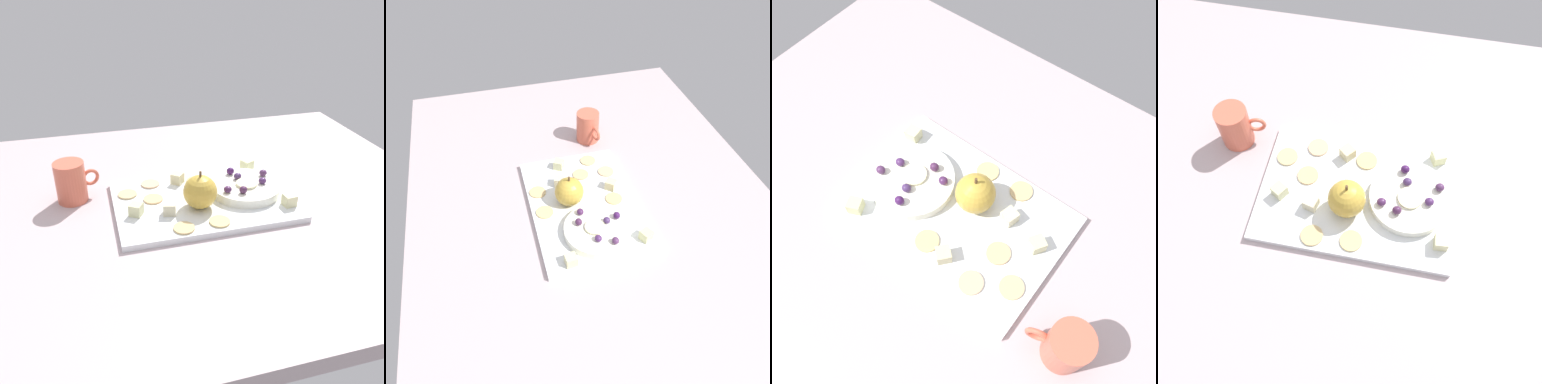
% 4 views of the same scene
% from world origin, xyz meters
% --- Properties ---
extents(table, '(1.25, 0.94, 0.03)m').
position_xyz_m(table, '(0.00, 0.00, 0.02)').
color(table, '#BCA8AC').
rests_on(table, ground).
extents(platter, '(0.39, 0.27, 0.01)m').
position_xyz_m(platter, '(0.04, -0.03, 0.04)').
color(platter, white).
rests_on(platter, table).
extents(serving_dish, '(0.16, 0.16, 0.02)m').
position_xyz_m(serving_dish, '(0.14, -0.03, 0.06)').
color(serving_dish, white).
rests_on(serving_dish, platter).
extents(apple_whole, '(0.07, 0.07, 0.07)m').
position_xyz_m(apple_whole, '(0.02, -0.06, 0.08)').
color(apple_whole, gold).
rests_on(apple_whole, platter).
extents(apple_stem, '(0.00, 0.01, 0.01)m').
position_xyz_m(apple_stem, '(0.02, -0.06, 0.13)').
color(apple_stem, brown).
rests_on(apple_stem, apple_whole).
extents(cheese_cube_0, '(0.03, 0.03, 0.03)m').
position_xyz_m(cheese_cube_0, '(-0.05, -0.07, 0.06)').
color(cheese_cube_0, beige).
rests_on(cheese_cube_0, platter).
extents(cheese_cube_1, '(0.03, 0.03, 0.03)m').
position_xyz_m(cheese_cube_1, '(-0.12, -0.06, 0.06)').
color(cheese_cube_1, beige).
rests_on(cheese_cube_1, platter).
extents(cheese_cube_2, '(0.03, 0.03, 0.03)m').
position_xyz_m(cheese_cube_2, '(0.19, 0.08, 0.06)').
color(cheese_cube_2, beige).
rests_on(cheese_cube_2, platter).
extents(cheese_cube_3, '(0.04, 0.04, 0.03)m').
position_xyz_m(cheese_cube_3, '(-0.00, 0.05, 0.06)').
color(cheese_cube_3, beige).
rests_on(cheese_cube_3, platter).
extents(cheese_cube_4, '(0.03, 0.03, 0.03)m').
position_xyz_m(cheese_cube_4, '(0.21, -0.11, 0.06)').
color(cheese_cube_4, beige).
rests_on(cheese_cube_4, platter).
extents(cracker_0, '(0.04, 0.04, 0.00)m').
position_xyz_m(cracker_0, '(0.04, -0.13, 0.05)').
color(cracker_0, '#E4C67F').
rests_on(cracker_0, platter).
extents(cracker_1, '(0.04, 0.04, 0.00)m').
position_xyz_m(cracker_1, '(-0.07, -0.01, 0.05)').
color(cracker_1, '#E0B47E').
rests_on(cracker_1, platter).
extents(cracker_2, '(0.04, 0.04, 0.00)m').
position_xyz_m(cracker_2, '(-0.12, 0.03, 0.05)').
color(cracker_2, '#D5BB83').
rests_on(cracker_2, platter).
extents(cracker_3, '(0.04, 0.04, 0.00)m').
position_xyz_m(cracker_3, '(-0.06, 0.06, 0.05)').
color(cracker_3, '#DCB58B').
rests_on(cracker_3, platter).
extents(cracker_4, '(0.04, 0.04, 0.00)m').
position_xyz_m(cracker_4, '(0.04, 0.05, 0.05)').
color(cracker_4, '#E4BF7C').
rests_on(cracker_4, platter).
extents(cracker_5, '(0.04, 0.04, 0.00)m').
position_xyz_m(cracker_5, '(-0.03, -0.14, 0.05)').
color(cracker_5, '#DCBB7C').
rests_on(cracker_5, platter).
extents(grape_0, '(0.02, 0.02, 0.01)m').
position_xyz_m(grape_0, '(0.09, -0.05, 0.08)').
color(grape_0, '#492551').
rests_on(grape_0, serving_dish).
extents(grape_1, '(0.02, 0.02, 0.02)m').
position_xyz_m(grape_1, '(0.19, -0.00, 0.08)').
color(grape_1, '#532F59').
rests_on(grape_1, serving_dish).
extents(grape_2, '(0.02, 0.02, 0.02)m').
position_xyz_m(grape_2, '(0.12, 0.03, 0.08)').
color(grape_2, '#411A53').
rests_on(grape_2, serving_dish).
extents(grape_3, '(0.02, 0.02, 0.02)m').
position_xyz_m(grape_3, '(0.13, 0.00, 0.08)').
color(grape_3, '#472E5F').
rests_on(grape_3, serving_dish).
extents(grape_4, '(0.02, 0.02, 0.02)m').
position_xyz_m(grape_4, '(0.12, -0.07, 0.08)').
color(grape_4, '#4A264B').
rests_on(grape_4, serving_dish).
extents(grape_5, '(0.02, 0.02, 0.01)m').
position_xyz_m(grape_5, '(0.18, -0.04, 0.08)').
color(grape_5, '#4C295E').
rests_on(grape_5, serving_dish).
extents(apple_slice_0, '(0.05, 0.05, 0.01)m').
position_xyz_m(apple_slice_0, '(0.14, -0.03, 0.07)').
color(apple_slice_0, beige).
rests_on(apple_slice_0, serving_dish).
extents(cup, '(0.10, 0.07, 0.09)m').
position_xyz_m(cup, '(-0.24, 0.06, 0.08)').
color(cup, '#D7644A').
rests_on(cup, table).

